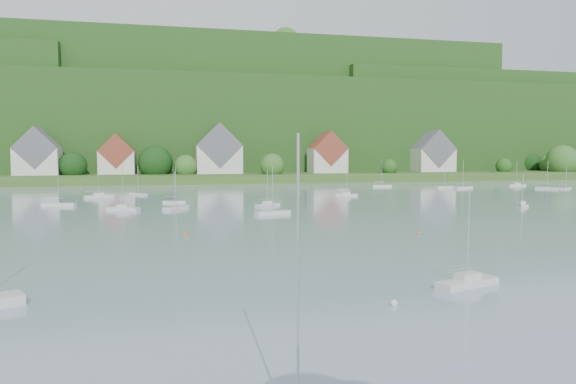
{
  "coord_description": "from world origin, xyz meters",
  "views": [
    {
      "loc": [
        -13.79,
        -6.26,
        9.81
      ],
      "look_at": [
        4.73,
        75.0,
        4.0
      ],
      "focal_mm": 33.67,
      "sensor_mm": 36.0,
      "label": 1
    }
  ],
  "objects": [
    {
      "name": "far_shore_strip",
      "position": [
        0.0,
        200.0,
        1.5
      ],
      "size": [
        600.0,
        60.0,
        3.0
      ],
      "primitive_type": "cube",
      "color": "#2A4A1B",
      "rests_on": "ground"
    },
    {
      "name": "forested_ridge",
      "position": [
        0.39,
        268.57,
        22.89
      ],
      "size": [
        620.0,
        181.22,
        69.89
      ],
      "color": "#163D13",
      "rests_on": "ground"
    },
    {
      "name": "village_building_0",
      "position": [
        -55.0,
        187.0,
        9.51
      ],
      "size": [
        14.0,
        10.4,
        16.0
      ],
      "color": "beige",
      "rests_on": "far_shore_strip"
    },
    {
      "name": "village_building_1",
      "position": [
        -30.0,
        189.0,
        8.75
      ],
      "size": [
        12.0,
        9.36,
        14.0
      ],
      "color": "beige",
      "rests_on": "far_shore_strip"
    },
    {
      "name": "village_building_2",
      "position": [
        5.0,
        188.0,
        10.27
      ],
      "size": [
        16.0,
        11.44,
        18.0
      ],
      "color": "beige",
      "rests_on": "far_shore_strip"
    },
    {
      "name": "village_building_3",
      "position": [
        45.0,
        186.0,
        9.43
      ],
      "size": [
        13.0,
        10.4,
        15.5
      ],
      "color": "beige",
      "rests_on": "far_shore_strip"
    },
    {
      "name": "village_building_4",
      "position": [
        90.0,
        190.0,
        9.59
      ],
      "size": [
        15.0,
        10.4,
        16.5
      ],
      "color": "beige",
      "rests_on": "far_shore_strip"
    },
    {
      "name": "near_sailboat_3",
      "position": [
        8.01,
        29.3,
        0.41
      ],
      "size": [
        5.56,
        3.17,
        7.25
      ],
      "rotation": [
        0.0,
        0.0,
        0.33
      ],
      "color": "silver",
      "rests_on": "ground"
    },
    {
      "name": "mooring_buoy_1",
      "position": [
        0.61,
        25.82,
        0.0
      ],
      "size": [
        0.49,
        0.49,
        0.49
      ],
      "primitive_type": "sphere",
      "color": "silver",
      "rests_on": "ground"
    },
    {
      "name": "mooring_buoy_2",
      "position": [
        16.36,
        53.96,
        0.0
      ],
      "size": [
        0.38,
        0.38,
        0.38
      ],
      "primitive_type": "sphere",
      "color": "#D2641E",
      "rests_on": "ground"
    },
    {
      "name": "mooring_buoy_3",
      "position": [
        -11.43,
        59.75,
        0.0
      ],
      "size": [
        0.41,
        0.41,
        0.41
      ],
      "primitive_type": "sphere",
      "color": "#D2641E",
      "rests_on": "ground"
    },
    {
      "name": "far_sailboat_cluster",
      "position": [
        10.22,
        118.08,
        0.37
      ],
      "size": [
        189.91,
        70.41,
        8.71
      ],
      "color": "silver",
      "rests_on": "ground"
    }
  ]
}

